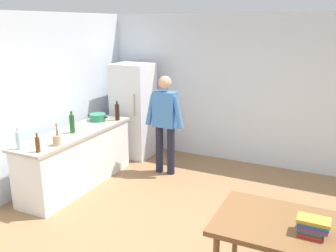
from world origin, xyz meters
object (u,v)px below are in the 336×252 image
(refrigerator, at_px, (133,110))
(person, at_px, (165,119))
(bottle_beer_brown, at_px, (38,144))
(bottle_oil_amber, at_px, (117,112))
(dining_table, at_px, (291,232))
(utensil_jar, at_px, (57,140))
(cooking_pot, at_px, (98,117))
(bottle_wine_dark, at_px, (117,112))
(bottle_water_clear, at_px, (19,140))
(book_stack, at_px, (312,226))
(bottle_wine_green, at_px, (72,124))

(refrigerator, relative_size, person, 1.06)
(bottle_beer_brown, bearing_deg, bottle_oil_amber, 91.44)
(person, height_order, dining_table, person)
(person, distance_m, utensil_jar, 1.88)
(cooking_pot, relative_size, bottle_wine_dark, 1.18)
(cooking_pot, bearing_deg, dining_table, -27.27)
(refrigerator, xyz_separation_m, cooking_pot, (-0.17, -0.91, 0.06))
(refrigerator, bearing_deg, bottle_oil_amber, -87.45)
(refrigerator, height_order, bottle_beer_brown, refrigerator)
(bottle_wine_dark, bearing_deg, refrigerator, 99.09)
(person, height_order, utensil_jar, person)
(refrigerator, xyz_separation_m, bottle_wine_dark, (0.12, -0.74, 0.15))
(bottle_oil_amber, height_order, bottle_wine_dark, bottle_wine_dark)
(bottle_oil_amber, distance_m, bottle_water_clear, 1.98)
(book_stack, bearing_deg, bottle_oil_amber, 147.76)
(bottle_beer_brown, height_order, book_stack, bottle_beer_brown)
(dining_table, distance_m, bottle_wine_dark, 3.76)
(dining_table, height_order, bottle_wine_dark, bottle_wine_dark)
(utensil_jar, distance_m, book_stack, 3.41)
(cooking_pot, bearing_deg, bottle_beer_brown, -81.46)
(utensil_jar, bearing_deg, bottle_oil_amber, 92.96)
(refrigerator, distance_m, dining_table, 4.27)
(dining_table, height_order, bottle_beer_brown, bottle_beer_brown)
(bottle_beer_brown, bearing_deg, refrigerator, 91.70)
(person, distance_m, bottle_wine_dark, 0.85)
(refrigerator, xyz_separation_m, bottle_water_clear, (-0.24, -2.57, 0.13))
(dining_table, distance_m, utensil_jar, 3.24)
(utensil_jar, bearing_deg, bottle_wine_green, 109.54)
(book_stack, bearing_deg, bottle_wine_green, 162.62)
(dining_table, bearing_deg, bottle_wine_dark, 148.31)
(person, xyz_separation_m, bottle_beer_brown, (-0.87, -2.00, 0.03))
(person, height_order, bottle_wine_dark, person)
(person, bearing_deg, refrigerator, 149.77)
(cooking_pot, distance_m, book_stack, 4.10)
(bottle_wine_dark, bearing_deg, person, 12.32)
(bottle_wine_green, bearing_deg, bottle_oil_amber, 83.72)
(person, bearing_deg, book_stack, -41.44)
(person, distance_m, bottle_oil_amber, 0.93)
(dining_table, xyz_separation_m, utensil_jar, (-3.19, 0.47, 0.31))
(bottle_wine_dark, bearing_deg, bottle_water_clear, -100.93)
(bottle_beer_brown, bearing_deg, utensil_jar, 83.62)
(person, bearing_deg, bottle_wine_green, -132.98)
(bottle_water_clear, height_order, bottle_wine_green, bottle_wine_green)
(utensil_jar, distance_m, bottle_water_clear, 0.49)
(bottle_wine_dark, bearing_deg, bottle_oil_amber, 125.63)
(bottle_wine_dark, distance_m, bottle_wine_green, 0.96)
(person, xyz_separation_m, bottle_water_clear, (-1.19, -2.02, 0.05))
(bottle_beer_brown, xyz_separation_m, bottle_water_clear, (-0.31, -0.02, 0.02))
(cooking_pot, distance_m, utensil_jar, 1.35)
(cooking_pot, relative_size, bottle_wine_green, 1.18)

